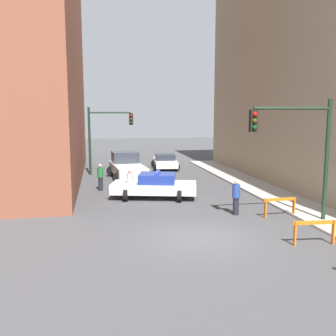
% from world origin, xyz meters
% --- Properties ---
extents(ground_plane, '(120.00, 120.00, 0.00)m').
position_xyz_m(ground_plane, '(0.00, 0.00, 0.00)').
color(ground_plane, '#424244').
extents(traffic_light_near, '(3.64, 0.35, 5.20)m').
position_xyz_m(traffic_light_near, '(4.73, 1.04, 3.53)').
color(traffic_light_near, black).
rests_on(traffic_light_near, sidewalk_right).
extents(traffic_light_far, '(3.44, 0.35, 5.20)m').
position_xyz_m(traffic_light_far, '(-3.30, 15.89, 3.40)').
color(traffic_light_far, black).
rests_on(traffic_light_far, ground_plane).
extents(police_car, '(5.01, 3.05, 1.52)m').
position_xyz_m(police_car, '(-0.68, 6.98, 0.72)').
color(police_car, white).
rests_on(police_car, ground_plane).
extents(white_truck, '(2.97, 5.56, 1.90)m').
position_xyz_m(white_truck, '(-1.74, 13.62, 0.91)').
color(white_truck, silver).
rests_on(white_truck, ground_plane).
extents(parked_car_near, '(2.50, 4.43, 1.31)m').
position_xyz_m(parked_car_near, '(1.83, 17.96, 0.67)').
color(parked_car_near, silver).
rests_on(parked_car_near, ground_plane).
extents(pedestrian_crossing, '(0.49, 0.49, 1.66)m').
position_xyz_m(pedestrian_crossing, '(-2.06, 7.14, 0.86)').
color(pedestrian_crossing, black).
rests_on(pedestrian_crossing, ground_plane).
extents(pedestrian_corner, '(0.50, 0.50, 1.66)m').
position_xyz_m(pedestrian_corner, '(-3.66, 9.70, 0.86)').
color(pedestrian_corner, black).
rests_on(pedestrian_corner, ground_plane).
extents(pedestrian_sidewalk, '(0.37, 0.37, 1.66)m').
position_xyz_m(pedestrian_sidewalk, '(2.54, 2.84, 0.86)').
color(pedestrian_sidewalk, black).
rests_on(pedestrian_sidewalk, ground_plane).
extents(barrier_mid, '(1.60, 0.29, 0.90)m').
position_xyz_m(barrier_mid, '(3.85, -1.55, 0.62)').
color(barrier_mid, orange).
rests_on(barrier_mid, ground_plane).
extents(barrier_back, '(1.60, 0.22, 0.90)m').
position_xyz_m(barrier_back, '(4.37, 2.10, 0.62)').
color(barrier_back, orange).
rests_on(barrier_back, ground_plane).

